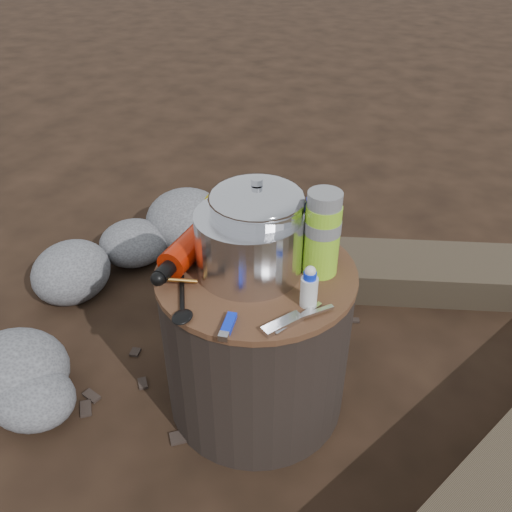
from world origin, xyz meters
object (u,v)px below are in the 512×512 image
at_px(camping_pot, 257,225).
at_px(thermos, 322,234).
at_px(fuel_bottle, 194,243).
at_px(travel_mug, 317,236).
at_px(stump, 256,339).

relative_size(camping_pot, thermos, 1.04).
distance_m(fuel_bottle, travel_mug, 0.30).
height_order(camping_pot, travel_mug, camping_pot).
bearing_deg(stump, camping_pot, 110.45).
relative_size(fuel_bottle, travel_mug, 2.71).
bearing_deg(travel_mug, camping_pot, -140.50).
bearing_deg(thermos, stump, -155.51).
distance_m(stump, travel_mug, 0.32).
xyz_separation_m(thermos, travel_mug, (-0.03, 0.06, -0.05)).
distance_m(stump, thermos, 0.35).
bearing_deg(fuel_bottle, camping_pot, 10.27).
xyz_separation_m(camping_pot, thermos, (0.15, 0.03, -0.00)).
distance_m(thermos, travel_mug, 0.08).
height_order(camping_pot, fuel_bottle, camping_pot).
xyz_separation_m(stump, travel_mug, (0.11, 0.12, 0.27)).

